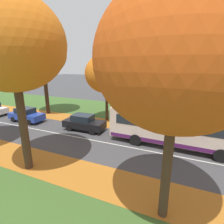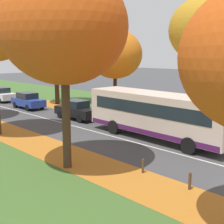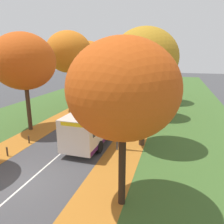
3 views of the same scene
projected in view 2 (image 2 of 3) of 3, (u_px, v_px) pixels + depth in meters
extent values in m
cube|color=#B26B23|center=(27.00, 140.00, 20.11)|extent=(2.80, 60.00, 0.00)
cube|color=#3D6028|center=(114.00, 105.00, 33.80)|extent=(12.00, 90.00, 0.01)
cube|color=#B26B23|center=(125.00, 119.00, 26.43)|extent=(2.80, 60.00, 0.00)
cube|color=silver|center=(40.00, 117.00, 27.49)|extent=(0.12, 80.00, 0.01)
cylinder|color=#422D1E|center=(66.00, 123.00, 14.93)|extent=(0.41, 0.41, 4.51)
ellipsoid|color=#C64C14|center=(64.00, 26.00, 14.11)|extent=(5.89, 5.89, 5.30)
cylinder|color=#422D1E|center=(202.00, 95.00, 22.19)|extent=(0.47, 0.47, 5.23)
ellipsoid|color=#B27F1E|center=(206.00, 30.00, 21.35)|extent=(5.06, 5.06, 4.55)
cylinder|color=#382619|center=(115.00, 95.00, 28.39)|extent=(0.33, 0.33, 3.63)
ellipsoid|color=orange|center=(115.00, 54.00, 27.72)|extent=(4.84, 4.84, 4.36)
cylinder|color=#382619|center=(57.00, 79.00, 34.00)|extent=(0.49, 0.49, 5.47)
ellipsoid|color=orange|center=(55.00, 33.00, 33.08)|extent=(5.93, 5.93, 5.33)
cylinder|color=#4C3823|center=(190.00, 181.00, 12.75)|extent=(0.12, 0.12, 0.74)
cylinder|color=#4C3823|center=(143.00, 166.00, 14.55)|extent=(0.12, 0.12, 0.68)
cylinder|color=#47474C|center=(210.00, 93.00, 19.86)|extent=(0.14, 0.14, 6.00)
cylinder|color=#47474C|center=(206.00, 47.00, 18.77)|extent=(1.60, 0.10, 0.10)
ellipsoid|color=silver|center=(199.00, 48.00, 18.23)|extent=(0.44, 0.28, 0.20)
cube|color=beige|center=(157.00, 113.00, 20.17)|extent=(2.75, 10.46, 2.50)
cube|color=#19232D|center=(158.00, 107.00, 20.10)|extent=(2.76, 9.21, 0.80)
cube|color=#4C1951|center=(157.00, 129.00, 20.37)|extent=(2.76, 10.25, 0.32)
cylinder|color=black|center=(211.00, 138.00, 18.88)|extent=(0.32, 0.97, 0.96)
cylinder|color=black|center=(189.00, 146.00, 17.29)|extent=(0.32, 0.97, 0.96)
cylinder|color=black|center=(137.00, 122.00, 23.26)|extent=(0.32, 0.97, 0.96)
cylinder|color=black|center=(114.00, 127.00, 21.67)|extent=(0.32, 0.97, 0.96)
cube|color=black|center=(77.00, 111.00, 26.46)|extent=(1.78, 4.23, 0.70)
cube|color=#19232D|center=(76.00, 104.00, 26.44)|extent=(1.49, 2.04, 0.60)
cylinder|color=black|center=(94.00, 116.00, 26.17)|extent=(0.23, 0.64, 0.64)
cylinder|color=black|center=(80.00, 119.00, 25.08)|extent=(0.23, 0.64, 0.64)
cylinder|color=black|center=(75.00, 112.00, 27.97)|extent=(0.23, 0.64, 0.64)
cylinder|color=black|center=(60.00, 115.00, 26.87)|extent=(0.23, 0.64, 0.64)
cube|color=#233D9E|center=(28.00, 102.00, 31.60)|extent=(1.76, 4.23, 0.70)
cube|color=#19232D|center=(27.00, 95.00, 31.59)|extent=(1.48, 2.04, 0.60)
cylinder|color=black|center=(42.00, 106.00, 31.27)|extent=(0.23, 0.64, 0.64)
cylinder|color=black|center=(28.00, 108.00, 30.21)|extent=(0.23, 0.64, 0.64)
cylinder|color=black|center=(29.00, 103.00, 33.12)|extent=(0.23, 0.64, 0.64)
cylinder|color=black|center=(15.00, 105.00, 32.07)|extent=(0.23, 0.64, 0.64)
cube|color=silver|center=(2.00, 96.00, 36.30)|extent=(1.76, 4.22, 0.70)
cube|color=#19232D|center=(1.00, 90.00, 36.29)|extent=(1.47, 2.04, 0.60)
cylinder|color=black|center=(13.00, 99.00, 35.97)|extent=(0.23, 0.64, 0.64)
cylinder|color=black|center=(0.00, 100.00, 34.91)|extent=(0.23, 0.64, 0.64)
cylinder|color=black|center=(4.00, 97.00, 37.82)|extent=(0.23, 0.64, 0.64)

